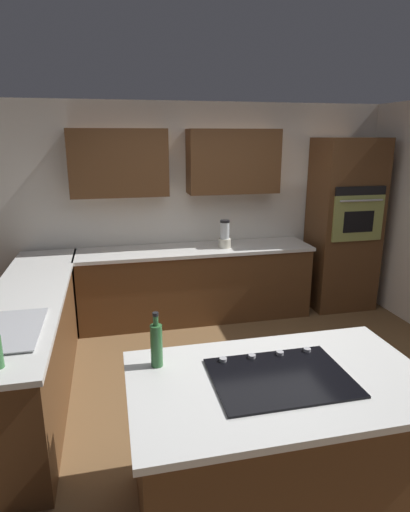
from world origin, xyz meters
name	(u,v)px	position (x,y,z in m)	size (l,w,h in m)	color
ground_plane	(246,393)	(0.00, 0.00, 0.00)	(14.00, 14.00, 0.00)	brown
wall_back	(192,198)	(0.07, -2.04, 1.46)	(6.00, 0.44, 2.60)	white
lower_cabinets_back	(196,285)	(0.10, -1.72, 0.43)	(2.80, 0.60, 0.86)	brown
countertop_back	(196,250)	(0.10, -1.72, 0.88)	(2.84, 0.64, 0.04)	silver
lower_cabinets_side	(33,342)	(1.82, -0.55, 0.43)	(0.60, 2.90, 0.86)	brown
countertop_side	(27,295)	(1.82, -0.55, 0.88)	(0.64, 2.94, 0.04)	silver
island_base	(277,449)	(0.21, 1.19, 0.43)	(1.61, 0.92, 0.86)	brown
island_top	(280,382)	(0.21, 1.19, 0.88)	(1.69, 1.00, 0.04)	silver
wall_oven	(344,225)	(-1.85, -1.72, 1.09)	(0.80, 0.66, 2.18)	brown
sink_unit	(5,330)	(1.83, 0.24, 0.92)	(0.46, 0.70, 0.23)	#515456
cooktop	(280,377)	(0.21, 1.18, 0.91)	(0.76, 0.56, 0.03)	black
blender	(225,236)	(-0.25, -1.67, 1.04)	(0.15, 0.15, 0.34)	beige
oil_bottle	(156,344)	(0.86, 0.90, 1.04)	(0.07, 0.07, 0.34)	#336B38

